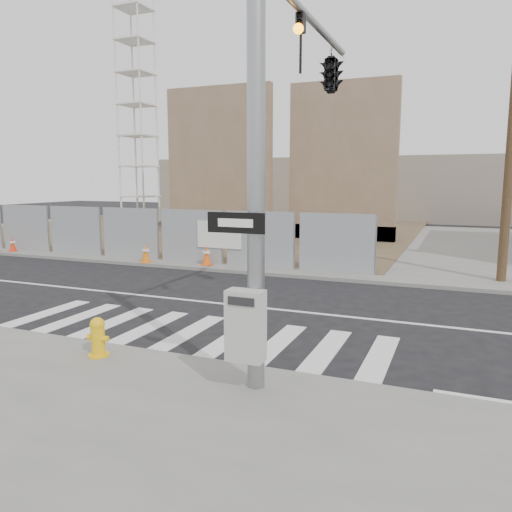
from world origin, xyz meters
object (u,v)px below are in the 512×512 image
at_px(fire_hydrant, 98,337).
at_px(traffic_cone_d, 207,255).
at_px(crane_tower, 136,91).
at_px(traffic_cone_c, 146,253).
at_px(traffic_cone_b, 13,244).
at_px(signal_pole, 311,97).

bearing_deg(fire_hydrant, traffic_cone_d, 89.57).
relative_size(fire_hydrant, traffic_cone_d, 0.97).
distance_m(crane_tower, fire_hydrant, 27.37).
bearing_deg(traffic_cone_c, traffic_cone_b, 177.82).
distance_m(fire_hydrant, traffic_cone_b, 15.34).
relative_size(crane_tower, traffic_cone_b, 28.95).
bearing_deg(fire_hydrant, traffic_cone_c, 103.21).
xyz_separation_m(fire_hydrant, traffic_cone_d, (-2.74, 9.24, 0.01)).
bearing_deg(crane_tower, signal_pole, -47.43).
distance_m(traffic_cone_b, traffic_cone_d, 9.56).
bearing_deg(traffic_cone_b, traffic_cone_c, -2.18).
distance_m(signal_pole, fire_hydrant, 5.91).
distance_m(fire_hydrant, traffic_cone_c, 10.28).
bearing_deg(signal_pole, fire_hydrant, -139.92).
bearing_deg(traffic_cone_c, traffic_cone_d, 8.23).
xyz_separation_m(fire_hydrant, traffic_cone_b, (-12.30, 9.16, -0.04)).
relative_size(fire_hydrant, traffic_cone_b, 1.13).
relative_size(signal_pole, fire_hydrant, 9.88).
bearing_deg(signal_pole, crane_tower, 132.57).
height_order(signal_pole, traffic_cone_b, signal_pole).
bearing_deg(traffic_cone_d, crane_tower, 133.20).
height_order(signal_pole, traffic_cone_d, signal_pole).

